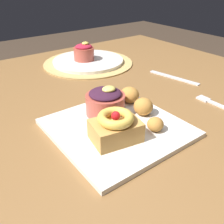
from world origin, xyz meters
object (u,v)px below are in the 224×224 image
object	(u,v)px
berry_ramekin	(105,102)
knife	(174,78)
fritter_front	(155,124)
fork	(214,103)
back_plate	(88,61)
front_plate	(117,128)
fritter_back	(143,106)
back_ramekin	(84,52)
cake_slice	(116,127)
fritter_middle	(130,95)

from	to	relation	value
berry_ramekin	knife	xyz separation A→B (m)	(0.35, 0.07, -0.04)
berry_ramekin	knife	bearing A→B (deg)	11.83
fritter_front	fork	bearing A→B (deg)	1.70
back_plate	fork	xyz separation A→B (m)	(0.10, -0.52, -0.01)
berry_ramekin	knife	distance (m)	0.36
front_plate	back_plate	size ratio (longest dim) A/B	1.01
berry_ramekin	fritter_back	bearing A→B (deg)	-40.02
back_plate	back_ramekin	world-z (taller)	back_ramekin
front_plate	back_ramekin	distance (m)	0.50
fritter_back	knife	world-z (taller)	fritter_back
fritter_back	back_plate	xyz separation A→B (m)	(0.12, 0.45, -0.02)
cake_slice	back_ramekin	bearing A→B (deg)	65.75
front_plate	fritter_back	bearing A→B (deg)	2.54
fork	knife	distance (m)	0.21
berry_ramekin	fork	xyz separation A→B (m)	(0.29, -0.13, -0.04)
fritter_middle	fritter_front	bearing A→B (deg)	-107.69
fritter_middle	back_ramekin	bearing A→B (deg)	77.34
fritter_front	fritter_back	bearing A→B (deg)	67.83
berry_ramekin	back_ramekin	world-z (taller)	back_ramekin
cake_slice	fritter_back	distance (m)	0.13
front_plate	back_ramekin	xyz separation A→B (m)	(0.19, 0.46, 0.04)
berry_ramekin	fritter_front	size ratio (longest dim) A/B	2.55
fritter_middle	fritter_back	xyz separation A→B (m)	(-0.02, -0.07, 0.00)
berry_ramekin	back_ramekin	size ratio (longest dim) A/B	1.23
front_plate	fritter_front	distance (m)	0.09
back_ramekin	berry_ramekin	bearing A→B (deg)	-114.07
knife	fritter_front	bearing A→B (deg)	113.02
cake_slice	fritter_back	xyz separation A→B (m)	(0.12, 0.04, -0.01)
front_plate	fritter_middle	world-z (taller)	fritter_middle
back_plate	fork	world-z (taller)	back_plate
fritter_back	back_plate	bearing A→B (deg)	75.34
berry_ramekin	fork	distance (m)	0.32
front_plate	cake_slice	distance (m)	0.07
front_plate	knife	bearing A→B (deg)	20.94
back_plate	knife	distance (m)	0.35
fritter_middle	back_ramekin	distance (m)	0.39
cake_slice	fork	xyz separation A→B (m)	(0.34, -0.02, -0.04)
fritter_front	knife	bearing A→B (deg)	34.10
berry_ramekin	back_plate	size ratio (longest dim) A/B	0.35
fritter_front	fritter_middle	distance (m)	0.15
fritter_middle	fork	size ratio (longest dim) A/B	0.42
fritter_front	back_plate	distance (m)	0.54
front_plate	fritter_middle	distance (m)	0.13
cake_slice	back_ramekin	distance (m)	0.55
cake_slice	fritter_back	world-z (taller)	cake_slice
fork	knife	world-z (taller)	same
front_plate	fritter_back	world-z (taller)	fritter_back
back_plate	fork	bearing A→B (deg)	-79.21
knife	berry_ramekin	bearing A→B (deg)	90.75
berry_ramekin	knife	size ratio (longest dim) A/B	0.52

